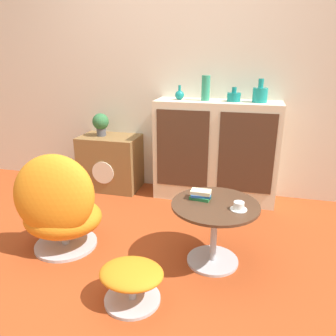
% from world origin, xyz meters
% --- Properties ---
extents(ground_plane, '(12.00, 12.00, 0.00)m').
position_xyz_m(ground_plane, '(0.00, 0.00, 0.00)').
color(ground_plane, '#9E3D19').
extents(wall_back, '(6.40, 0.06, 2.60)m').
position_xyz_m(wall_back, '(0.00, 1.60, 1.30)').
color(wall_back, beige).
rests_on(wall_back, ground_plane).
extents(sideboard, '(1.18, 0.37, 0.98)m').
position_xyz_m(sideboard, '(0.42, 1.38, 0.49)').
color(sideboard, beige).
rests_on(sideboard, ground_plane).
extents(tv_console, '(0.62, 0.41, 0.58)m').
position_xyz_m(tv_console, '(-0.69, 1.36, 0.29)').
color(tv_console, brown).
rests_on(tv_console, ground_plane).
extents(egg_chair, '(0.66, 0.62, 0.78)m').
position_xyz_m(egg_chair, '(-0.55, 0.14, 0.35)').
color(egg_chair, '#B7B7BC').
rests_on(egg_chair, ground_plane).
extents(ottoman, '(0.38, 0.34, 0.24)m').
position_xyz_m(ottoman, '(0.14, -0.24, 0.16)').
color(ottoman, '#B7B7BC').
rests_on(ottoman, ground_plane).
extents(coffee_table, '(0.59, 0.59, 0.45)m').
position_xyz_m(coffee_table, '(0.55, 0.27, 0.31)').
color(coffee_table, '#B7B7BC').
rests_on(coffee_table, ground_plane).
extents(vase_leftmost, '(0.09, 0.09, 0.14)m').
position_xyz_m(vase_leftmost, '(0.05, 1.39, 1.03)').
color(vase_leftmost, '#147A75').
rests_on(vase_leftmost, sideboard).
extents(vase_inner_left, '(0.08, 0.08, 0.23)m').
position_xyz_m(vase_inner_left, '(0.30, 1.39, 1.09)').
color(vase_inner_left, '#2D8E6B').
rests_on(vase_inner_left, sideboard).
extents(vase_inner_right, '(0.13, 0.13, 0.13)m').
position_xyz_m(vase_inner_right, '(0.56, 1.39, 1.02)').
color(vase_inner_right, '#147A75').
rests_on(vase_inner_right, sideboard).
extents(vase_rightmost, '(0.13, 0.13, 0.21)m').
position_xyz_m(vase_rightmost, '(0.79, 1.39, 1.05)').
color(vase_rightmost, teal).
rests_on(vase_rightmost, sideboard).
extents(potted_plant, '(0.17, 0.17, 0.24)m').
position_xyz_m(potted_plant, '(-0.78, 1.37, 0.71)').
color(potted_plant, '#4C4C51').
rests_on(potted_plant, tv_console).
extents(teacup, '(0.11, 0.11, 0.05)m').
position_xyz_m(teacup, '(0.71, 0.22, 0.47)').
color(teacup, white).
rests_on(teacup, coffee_table).
extents(book_stack, '(0.15, 0.10, 0.06)m').
position_xyz_m(book_stack, '(0.44, 0.32, 0.48)').
color(book_stack, '#237038').
rests_on(book_stack, coffee_table).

